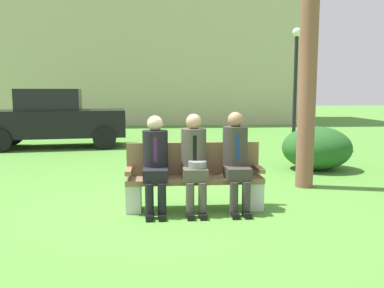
{
  "coord_description": "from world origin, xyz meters",
  "views": [
    {
      "loc": [
        -0.16,
        -5.45,
        1.6
      ],
      "look_at": [
        0.33,
        0.29,
        0.85
      ],
      "focal_mm": 37.57,
      "sensor_mm": 36.0,
      "label": 1
    }
  ],
  "objects_px": {
    "park_bench": "(194,178)",
    "street_lamp": "(296,75)",
    "seated_man_middle": "(194,158)",
    "seated_man_right": "(236,156)",
    "parked_car_near": "(55,118)",
    "shrub_near_bench": "(317,148)",
    "seated_man_left": "(155,159)",
    "building_backdrop": "(140,18)"
  },
  "relations": [
    {
      "from": "park_bench",
      "to": "street_lamp",
      "type": "distance_m",
      "value": 6.4
    },
    {
      "from": "park_bench",
      "to": "seated_man_middle",
      "type": "bearing_deg",
      "value": -93.79
    },
    {
      "from": "seated_man_right",
      "to": "parked_car_near",
      "type": "xyz_separation_m",
      "value": [
        -4.01,
        6.59,
        0.09
      ]
    },
    {
      "from": "seated_man_middle",
      "to": "parked_car_near",
      "type": "bearing_deg",
      "value": 117.56
    },
    {
      "from": "shrub_near_bench",
      "to": "parked_car_near",
      "type": "height_order",
      "value": "parked_car_near"
    },
    {
      "from": "seated_man_left",
      "to": "seated_man_right",
      "type": "bearing_deg",
      "value": 0.23
    },
    {
      "from": "shrub_near_bench",
      "to": "park_bench",
      "type": "bearing_deg",
      "value": -137.37
    },
    {
      "from": "seated_man_right",
      "to": "seated_man_middle",
      "type": "bearing_deg",
      "value": -179.19
    },
    {
      "from": "seated_man_right",
      "to": "street_lamp",
      "type": "relative_size",
      "value": 0.4
    },
    {
      "from": "parked_car_near",
      "to": "street_lamp",
      "type": "xyz_separation_m",
      "value": [
        6.68,
        -1.19,
        1.2
      ]
    },
    {
      "from": "seated_man_middle",
      "to": "street_lamp",
      "type": "xyz_separation_m",
      "value": [
        3.24,
        5.41,
        1.31
      ]
    },
    {
      "from": "seated_man_left",
      "to": "building_backdrop",
      "type": "relative_size",
      "value": 0.08
    },
    {
      "from": "seated_man_middle",
      "to": "street_lamp",
      "type": "height_order",
      "value": "street_lamp"
    },
    {
      "from": "parked_car_near",
      "to": "seated_man_right",
      "type": "bearing_deg",
      "value": -58.68
    },
    {
      "from": "seated_man_left",
      "to": "street_lamp",
      "type": "distance_m",
      "value": 6.71
    },
    {
      "from": "seated_man_right",
      "to": "street_lamp",
      "type": "xyz_separation_m",
      "value": [
        2.67,
        5.4,
        1.3
      ]
    },
    {
      "from": "parked_car_near",
      "to": "building_backdrop",
      "type": "distance_m",
      "value": 11.87
    },
    {
      "from": "seated_man_right",
      "to": "building_backdrop",
      "type": "relative_size",
      "value": 0.08
    },
    {
      "from": "seated_man_middle",
      "to": "seated_man_right",
      "type": "bearing_deg",
      "value": 0.81
    },
    {
      "from": "seated_man_left",
      "to": "parked_car_near",
      "type": "relative_size",
      "value": 0.32
    },
    {
      "from": "shrub_near_bench",
      "to": "street_lamp",
      "type": "bearing_deg",
      "value": 80.69
    },
    {
      "from": "park_bench",
      "to": "street_lamp",
      "type": "xyz_separation_m",
      "value": [
        3.23,
        5.28,
        1.62
      ]
    },
    {
      "from": "shrub_near_bench",
      "to": "building_backdrop",
      "type": "distance_m",
      "value": 16.03
    },
    {
      "from": "seated_man_middle",
      "to": "building_backdrop",
      "type": "bearing_deg",
      "value": 94.6
    },
    {
      "from": "seated_man_right",
      "to": "parked_car_near",
      "type": "height_order",
      "value": "parked_car_near"
    },
    {
      "from": "seated_man_left",
      "to": "seated_man_right",
      "type": "xyz_separation_m",
      "value": [
        1.09,
        0.0,
        0.02
      ]
    },
    {
      "from": "park_bench",
      "to": "seated_man_left",
      "type": "bearing_deg",
      "value": -166.59
    },
    {
      "from": "seated_man_middle",
      "to": "street_lamp",
      "type": "relative_size",
      "value": 0.4
    },
    {
      "from": "building_backdrop",
      "to": "seated_man_middle",
      "type": "bearing_deg",
      "value": -85.4
    },
    {
      "from": "park_bench",
      "to": "seated_man_left",
      "type": "height_order",
      "value": "seated_man_left"
    },
    {
      "from": "seated_man_right",
      "to": "building_backdrop",
      "type": "xyz_separation_m",
      "value": [
        -1.96,
        17.29,
        4.82
      ]
    },
    {
      "from": "building_backdrop",
      "to": "street_lamp",
      "type": "bearing_deg",
      "value": -68.72
    },
    {
      "from": "street_lamp",
      "to": "building_backdrop",
      "type": "distance_m",
      "value": 13.23
    },
    {
      "from": "seated_man_right",
      "to": "parked_car_near",
      "type": "distance_m",
      "value": 7.72
    },
    {
      "from": "park_bench",
      "to": "street_lamp",
      "type": "bearing_deg",
      "value": 58.55
    },
    {
      "from": "park_bench",
      "to": "seated_man_right",
      "type": "relative_size",
      "value": 1.39
    },
    {
      "from": "parked_car_near",
      "to": "building_backdrop",
      "type": "xyz_separation_m",
      "value": [
        2.05,
        10.7,
        4.73
      ]
    },
    {
      "from": "seated_man_left",
      "to": "shrub_near_bench",
      "type": "distance_m",
      "value": 4.28
    },
    {
      "from": "park_bench",
      "to": "shrub_near_bench",
      "type": "height_order",
      "value": "park_bench"
    },
    {
      "from": "seated_man_right",
      "to": "shrub_near_bench",
      "type": "bearing_deg",
      "value": 50.35
    },
    {
      "from": "seated_man_left",
      "to": "parked_car_near",
      "type": "height_order",
      "value": "parked_car_near"
    },
    {
      "from": "seated_man_left",
      "to": "shrub_near_bench",
      "type": "xyz_separation_m",
      "value": [
        3.31,
        2.69,
        -0.28
      ]
    }
  ]
}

